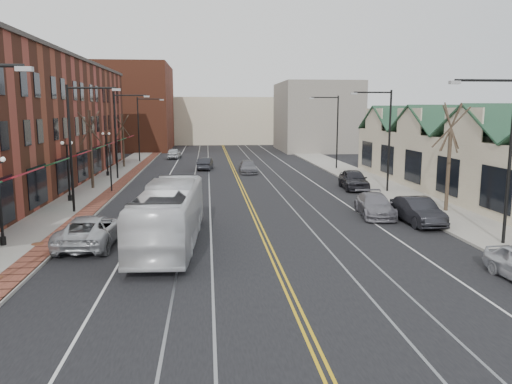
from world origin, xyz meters
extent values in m
plane|color=black|center=(0.00, 0.00, 0.00)|extent=(160.00, 160.00, 0.00)
cube|color=gray|center=(-12.00, 20.00, 0.07)|extent=(4.00, 120.00, 0.15)
cube|color=gray|center=(12.00, 20.00, 0.07)|extent=(4.00, 120.00, 0.15)
cube|color=brown|center=(-19.00, 27.00, 5.50)|extent=(10.00, 50.00, 11.00)
cube|color=#C4B996|center=(18.00, 20.00, 2.30)|extent=(8.00, 36.00, 4.60)
cube|color=brown|center=(-16.00, 70.00, 7.00)|extent=(14.00, 18.00, 14.00)
cube|color=#C4B996|center=(0.00, 85.00, 4.50)|extent=(22.00, 14.00, 9.00)
cube|color=slate|center=(15.00, 65.00, 5.50)|extent=(12.00, 16.00, 11.00)
cube|color=#999999|center=(-8.50, 0.00, 7.85)|extent=(0.50, 0.25, 0.15)
cylinder|color=black|center=(-11.50, 16.00, 4.15)|extent=(0.16, 0.16, 8.00)
cylinder|color=black|center=(-10.00, 16.00, 7.95)|extent=(3.00, 0.12, 0.12)
cube|color=#999999|center=(-8.50, 16.00, 7.85)|extent=(0.50, 0.25, 0.15)
cylinder|color=black|center=(-11.50, 32.00, 4.15)|extent=(0.16, 0.16, 8.00)
cylinder|color=black|center=(-10.00, 32.00, 7.95)|extent=(3.00, 0.12, 0.12)
cube|color=#999999|center=(-8.50, 32.00, 7.85)|extent=(0.50, 0.25, 0.15)
cylinder|color=black|center=(-11.50, 48.00, 4.15)|extent=(0.16, 0.16, 8.00)
cylinder|color=black|center=(-10.00, 48.00, 7.95)|extent=(3.00, 0.12, 0.12)
cube|color=#999999|center=(-8.50, 48.00, 7.85)|extent=(0.50, 0.25, 0.15)
cylinder|color=black|center=(11.50, 6.00, 4.15)|extent=(0.16, 0.16, 8.00)
cylinder|color=black|center=(10.00, 6.00, 7.95)|extent=(3.00, 0.12, 0.12)
cube|color=#999999|center=(8.50, 6.00, 7.85)|extent=(0.50, 0.25, 0.15)
cylinder|color=black|center=(11.50, 22.00, 4.15)|extent=(0.16, 0.16, 8.00)
cylinder|color=black|center=(10.00, 22.00, 7.95)|extent=(3.00, 0.12, 0.12)
cube|color=#999999|center=(8.50, 22.00, 7.85)|extent=(0.50, 0.25, 0.15)
cylinder|color=black|center=(11.50, 38.00, 4.15)|extent=(0.16, 0.16, 8.00)
cylinder|color=black|center=(10.00, 38.00, 7.95)|extent=(3.00, 0.12, 0.12)
cube|color=#999999|center=(8.50, 38.00, 7.85)|extent=(0.50, 0.25, 0.15)
cylinder|color=black|center=(-12.80, 8.00, 0.35)|extent=(0.28, 0.28, 0.40)
cylinder|color=black|center=(-12.80, 8.00, 2.15)|extent=(0.14, 0.14, 4.00)
sphere|color=white|center=(-12.50, 8.00, 4.30)|extent=(0.24, 0.24, 0.24)
cylinder|color=black|center=(-12.80, 20.00, 0.35)|extent=(0.28, 0.28, 0.40)
cylinder|color=black|center=(-12.80, 20.00, 2.15)|extent=(0.14, 0.14, 4.00)
cube|color=black|center=(-12.80, 20.00, 4.15)|extent=(0.60, 0.06, 0.06)
sphere|color=white|center=(-13.10, 20.00, 4.30)|extent=(0.24, 0.24, 0.24)
sphere|color=white|center=(-12.50, 20.00, 4.30)|extent=(0.24, 0.24, 0.24)
cylinder|color=black|center=(-12.80, 34.00, 0.35)|extent=(0.28, 0.28, 0.40)
cylinder|color=black|center=(-12.80, 34.00, 2.15)|extent=(0.14, 0.14, 4.00)
cube|color=black|center=(-12.80, 34.00, 4.15)|extent=(0.60, 0.06, 0.06)
sphere|color=white|center=(-13.10, 34.00, 4.30)|extent=(0.24, 0.24, 0.24)
sphere|color=white|center=(-12.50, 34.00, 4.30)|extent=(0.24, 0.24, 0.24)
cylinder|color=#382B21|center=(-12.50, 26.00, 2.60)|extent=(0.24, 0.24, 4.90)
cylinder|color=#382B21|center=(-12.50, 26.00, 5.15)|extent=(0.58, 1.37, 2.90)
cylinder|color=#382B21|center=(-12.50, 26.00, 5.15)|extent=(1.60, 0.66, 2.78)
cylinder|color=#382B21|center=(-12.50, 26.00, 5.15)|extent=(0.53, 1.23, 2.96)
cylinder|color=#382B21|center=(-12.50, 26.00, 5.15)|extent=(1.69, 1.03, 2.64)
cylinder|color=#382B21|center=(-12.50, 26.00, 5.15)|extent=(1.78, 1.29, 2.48)
cylinder|color=#382B21|center=(-12.50, 42.00, 2.42)|extent=(0.24, 0.24, 4.55)
cylinder|color=#382B21|center=(-12.50, 42.00, 4.80)|extent=(0.55, 1.28, 2.69)
cylinder|color=#382B21|center=(-12.50, 42.00, 4.80)|extent=(1.49, 0.62, 2.58)
cylinder|color=#382B21|center=(-12.50, 42.00, 4.80)|extent=(0.50, 1.15, 2.75)
cylinder|color=#382B21|center=(-12.50, 42.00, 4.80)|extent=(1.57, 0.97, 2.45)
cylinder|color=#382B21|center=(-12.50, 42.00, 4.80)|extent=(1.66, 1.20, 2.30)
cylinder|color=#382B21|center=(12.50, 14.00, 2.78)|extent=(0.24, 0.24, 5.25)
cylinder|color=#382B21|center=(12.50, 14.00, 5.50)|extent=(0.61, 1.46, 3.10)
cylinder|color=#382B21|center=(12.50, 14.00, 5.50)|extent=(1.70, 0.70, 2.97)
cylinder|color=#382B21|center=(12.50, 14.00, 5.50)|extent=(0.56, 1.31, 3.17)
cylinder|color=#382B21|center=(12.50, 14.00, 5.50)|extent=(1.80, 1.10, 2.82)
cylinder|color=#382B21|center=(12.50, 14.00, 5.50)|extent=(1.90, 1.37, 2.65)
cylinder|color=#592D19|center=(-11.20, 8.00, 0.16)|extent=(0.60, 0.60, 0.02)
cylinder|color=black|center=(-10.60, 24.00, 1.75)|extent=(0.12, 0.12, 3.20)
imported|color=black|center=(-10.60, 24.00, 3.50)|extent=(0.18, 0.15, 0.90)
imported|color=white|center=(-4.79, 7.71, 1.52)|extent=(3.15, 11.01, 3.03)
imported|color=#B5B8BD|center=(-8.65, 8.03, 0.76)|extent=(2.72, 5.56, 1.52)
imported|color=black|center=(9.30, 11.05, 0.77)|extent=(1.74, 4.70, 1.54)
imported|color=slate|center=(7.50, 13.35, 0.71)|extent=(2.53, 5.06, 1.41)
imported|color=black|center=(9.30, 23.97, 0.83)|extent=(2.31, 4.99, 1.66)
imported|color=#212227|center=(-3.16, 39.21, 0.68)|extent=(1.87, 4.24, 1.35)
imported|color=slate|center=(1.36, 35.73, 0.65)|extent=(1.83, 4.48, 1.30)
imported|color=#AFB2B6|center=(-7.45, 52.52, 0.74)|extent=(1.89, 4.39, 1.47)
camera|label=1|loc=(-2.90, -16.45, 6.60)|focal=35.00mm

